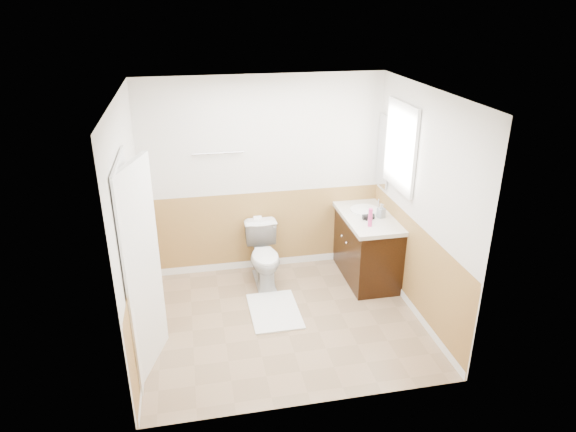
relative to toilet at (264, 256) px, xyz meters
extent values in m
plane|color=#8C7051|center=(0.07, -0.88, -0.37)|extent=(3.00, 3.00, 0.00)
plane|color=white|center=(0.07, -0.88, 2.13)|extent=(3.00, 3.00, 0.00)
plane|color=silver|center=(0.07, 0.42, 0.88)|extent=(3.00, 0.00, 3.00)
plane|color=silver|center=(0.07, -2.18, 0.88)|extent=(3.00, 0.00, 3.00)
plane|color=silver|center=(-1.43, -0.88, 0.88)|extent=(0.00, 3.00, 3.00)
plane|color=silver|center=(1.57, -0.88, 0.88)|extent=(0.00, 3.00, 3.00)
plane|color=#A88443|center=(0.07, 0.41, 0.13)|extent=(3.00, 0.00, 3.00)
plane|color=#A88443|center=(0.07, -2.17, 0.13)|extent=(3.00, 0.00, 3.00)
plane|color=#A88443|center=(-1.42, -0.88, 0.13)|extent=(0.00, 2.60, 2.60)
plane|color=#A88443|center=(1.56, -0.88, 0.13)|extent=(0.00, 2.60, 2.60)
imported|color=silver|center=(0.00, 0.00, 0.00)|extent=(0.41, 0.72, 0.73)
cube|color=white|center=(0.00, -0.70, -0.36)|extent=(0.55, 0.80, 0.02)
cube|color=black|center=(1.28, -0.11, 0.03)|extent=(0.55, 1.10, 0.80)
sphere|color=#B6B6BD|center=(0.98, -0.21, 0.18)|extent=(0.03, 0.03, 0.03)
sphere|color=#B8B9BF|center=(0.98, -0.01, 0.18)|extent=(0.03, 0.03, 0.03)
cube|color=beige|center=(1.27, -0.11, 0.46)|extent=(0.60, 1.15, 0.05)
cylinder|color=white|center=(1.28, 0.04, 0.49)|extent=(0.36, 0.36, 0.02)
cylinder|color=silver|center=(1.46, 0.04, 0.55)|extent=(0.02, 0.02, 0.14)
cylinder|color=#D73782|center=(1.18, -0.43, 0.59)|extent=(0.05, 0.05, 0.22)
imported|color=gray|center=(1.40, -0.21, 0.57)|extent=(0.10, 0.10, 0.18)
cylinder|color=black|center=(1.23, -0.24, 0.52)|extent=(0.14, 0.07, 0.07)
cylinder|color=black|center=(1.20, -0.26, 0.49)|extent=(0.03, 0.03, 0.07)
cube|color=silver|center=(1.55, 0.22, 1.18)|extent=(0.02, 0.35, 0.90)
cube|color=white|center=(1.54, -0.29, 1.38)|extent=(0.04, 0.80, 1.00)
cube|color=white|center=(1.56, -0.29, 1.38)|extent=(0.01, 0.70, 0.90)
cube|color=white|center=(-1.33, -1.33, 0.65)|extent=(0.29, 0.78, 2.04)
cube|color=white|center=(-1.40, -1.33, 0.66)|extent=(0.02, 0.92, 2.10)
sphere|color=silver|center=(-1.27, -1.00, 0.58)|extent=(0.06, 0.06, 0.06)
cylinder|color=silver|center=(-0.48, 0.37, 1.23)|extent=(0.62, 0.02, 0.02)
cylinder|color=silver|center=(-0.03, 0.35, 0.33)|extent=(0.14, 0.02, 0.02)
cylinder|color=white|center=(-0.03, 0.35, 0.33)|extent=(0.10, 0.11, 0.11)
cube|color=white|center=(-0.03, 0.35, 0.22)|extent=(0.10, 0.01, 0.16)
camera|label=1|loc=(-0.82, -5.59, 2.95)|focal=32.01mm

